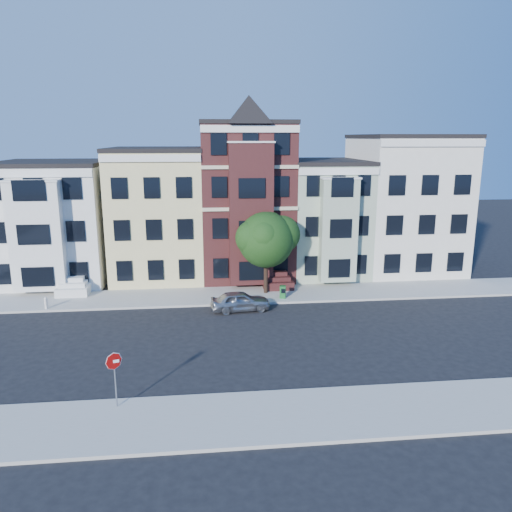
{
  "coord_description": "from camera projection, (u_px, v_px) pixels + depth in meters",
  "views": [
    {
      "loc": [
        -3.48,
        -25.91,
        11.06
      ],
      "look_at": [
        -0.38,
        2.71,
        4.2
      ],
      "focal_mm": 35.0,
      "sensor_mm": 36.0,
      "label": 1
    }
  ],
  "objects": [
    {
      "name": "ground",
      "position": [
        268.0,
        340.0,
        27.98
      ],
      "size": [
        120.0,
        120.0,
        0.0
      ],
      "primitive_type": "plane",
      "color": "black"
    },
    {
      "name": "house_cream",
      "position": [
        404.0,
        205.0,
        42.15
      ],
      "size": [
        8.0,
        9.0,
        11.0
      ],
      "primitive_type": "cube",
      "color": "silver",
      "rests_on": "ground"
    },
    {
      "name": "fire_hydrant",
      "position": [
        46.0,
        304.0,
        32.53
      ],
      "size": [
        0.25,
        0.25,
        0.62
      ],
      "primitive_type": "cylinder",
      "rotation": [
        0.0,
        0.0,
        0.16
      ],
      "color": "silver",
      "rests_on": "far_sidewalk"
    },
    {
      "name": "house_yellow",
      "position": [
        159.0,
        215.0,
        40.12
      ],
      "size": [
        7.0,
        9.0,
        10.0
      ],
      "primitive_type": "cube",
      "color": "beige",
      "rests_on": "ground"
    },
    {
      "name": "street_tree",
      "position": [
        266.0,
        244.0,
        35.12
      ],
      "size": [
        7.92,
        7.92,
        7.25
      ],
      "primitive_type": null,
      "rotation": [
        0.0,
        0.0,
        0.33
      ],
      "color": "#224918",
      "rests_on": "far_sidewalk"
    },
    {
      "name": "parked_car",
      "position": [
        240.0,
        301.0,
        32.52
      ],
      "size": [
        3.98,
        1.93,
        1.31
      ],
      "primitive_type": "imported",
      "rotation": [
        0.0,
        0.0,
        1.67
      ],
      "color": "#A1A2A7",
      "rests_on": "ground"
    },
    {
      "name": "stop_sign",
      "position": [
        115.0,
        376.0,
        20.45
      ],
      "size": [
        0.75,
        0.31,
        2.72
      ],
      "primitive_type": null,
      "rotation": [
        0.0,
        0.0,
        0.28
      ],
      "color": "#B90806",
      "rests_on": "near_sidewalk"
    },
    {
      "name": "near_sidewalk",
      "position": [
        294.0,
        415.0,
        20.23
      ],
      "size": [
        60.0,
        4.0,
        0.15
      ],
      "primitive_type": "cube",
      "color": "#9E9B93",
      "rests_on": "ground"
    },
    {
      "name": "house_white",
      "position": [
        56.0,
        223.0,
        39.39
      ],
      "size": [
        8.0,
        9.0,
        9.0
      ],
      "primitive_type": "cube",
      "color": "white",
      "rests_on": "ground"
    },
    {
      "name": "newspaper_box",
      "position": [
        283.0,
        292.0,
        34.66
      ],
      "size": [
        0.48,
        0.44,
        0.88
      ],
      "primitive_type": "cube",
      "rotation": [
        0.0,
        0.0,
        -0.26
      ],
      "color": "#1A6128",
      "rests_on": "far_sidewalk"
    },
    {
      "name": "house_brown",
      "position": [
        245.0,
        201.0,
        40.62
      ],
      "size": [
        7.0,
        9.0,
        12.0
      ],
      "primitive_type": "cube",
      "color": "#391716",
      "rests_on": "ground"
    },
    {
      "name": "far_sidewalk",
      "position": [
        253.0,
        295.0,
        35.7
      ],
      "size": [
        60.0,
        4.0,
        0.15
      ],
      "primitive_type": "cube",
      "color": "#9E9B93",
      "rests_on": "ground"
    },
    {
      "name": "house_green",
      "position": [
        323.0,
        218.0,
        41.64
      ],
      "size": [
        6.0,
        9.0,
        9.0
      ],
      "primitive_type": "cube",
      "color": "#9EAE94",
      "rests_on": "ground"
    }
  ]
}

